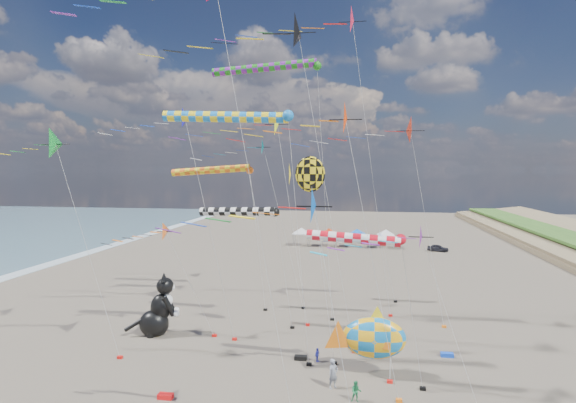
# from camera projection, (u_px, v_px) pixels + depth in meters

# --- Properties ---
(delta_kite_0) EXTENTS (16.12, 2.91, 25.42)m
(delta_kite_0) POSITION_uv_depth(u_px,v_px,m) (289.00, 33.00, 32.84)
(delta_kite_0) COLOR black
(delta_kite_0) RESTS_ON ground
(delta_kite_1) EXTENTS (9.36, 1.69, 13.10)m
(delta_kite_1) POSITION_uv_depth(u_px,v_px,m) (274.00, 213.00, 19.45)
(delta_kite_1) COLOR #0851BC
(delta_kite_1) RESTS_ON ground
(delta_kite_2) EXTENTS (11.17, 2.51, 16.94)m
(delta_kite_2) POSITION_uv_depth(u_px,v_px,m) (54.00, 146.00, 32.32)
(delta_kite_2) COLOR #129930
(delta_kite_2) RESTS_ON ground
(delta_kite_3) EXTENTS (12.74, 2.51, 19.13)m
(delta_kite_3) POSITION_uv_depth(u_px,v_px,m) (261.00, 125.00, 38.95)
(delta_kite_3) COLOR #E4F920
(delta_kite_3) RESTS_ON ground
(delta_kite_4) EXTENTS (16.26, 2.74, 28.42)m
(delta_kite_4) POSITION_uv_depth(u_px,v_px,m) (335.00, 27.00, 41.08)
(delta_kite_4) COLOR red
(delta_kite_4) RESTS_ON ground
(delta_kite_5) EXTENTS (10.54, 2.17, 17.87)m
(delta_kite_5) POSITION_uv_depth(u_px,v_px,m) (326.00, 122.00, 26.10)
(delta_kite_5) COLOR #F83B09
(delta_kite_5) RESTS_ON ground
(delta_kite_6) EXTENTS (11.30, 1.80, 18.83)m
(delta_kite_6) POSITION_uv_depth(u_px,v_px,m) (166.00, 122.00, 35.84)
(delta_kite_6) COLOR #1816C2
(delta_kite_6) RESTS_ON ground
(delta_kite_8) EXTENTS (13.73, 2.65, 18.53)m
(delta_kite_8) POSITION_uv_depth(u_px,v_px,m) (392.00, 133.00, 38.67)
(delta_kite_8) COLOR red
(delta_kite_8) RESTS_ON ground
(delta_kite_9) EXTENTS (10.08, 1.70, 16.92)m
(delta_kite_9) POSITION_uv_depth(u_px,v_px,m) (259.00, 151.00, 43.98)
(delta_kite_9) COLOR #10BFBA
(delta_kite_9) RESTS_ON ground
(delta_kite_10) EXTENTS (7.97, 1.68, 9.64)m
(delta_kite_10) POSITION_uv_depth(u_px,v_px,m) (172.00, 234.00, 36.95)
(delta_kite_10) COLOR orange
(delta_kite_10) RESTS_ON ground
(delta_kite_11) EXTENTS (9.16, 1.59, 10.65)m
(delta_kite_11) POSITION_uv_depth(u_px,v_px,m) (405.00, 245.00, 25.65)
(delta_kite_11) COLOR #781D8D
(delta_kite_11) RESTS_ON ground
(windsock_0) EXTENTS (7.70, 0.71, 6.96)m
(windsock_0) POSITION_uv_depth(u_px,v_px,m) (356.00, 239.00, 46.76)
(windsock_0) COLOR red
(windsock_0) RESTS_ON ground
(windsock_1) EXTENTS (7.50, 0.69, 9.80)m
(windsock_1) POSITION_uv_depth(u_px,v_px,m) (359.00, 239.00, 27.97)
(windsock_1) COLOR red
(windsock_1) RESTS_ON ground
(windsock_2) EXTENTS (10.49, 0.79, 17.80)m
(windsock_2) POSITION_uv_depth(u_px,v_px,m) (231.00, 118.00, 31.15)
(windsock_2) COLOR blue
(windsock_2) RESTS_ON ground
(windsock_3) EXTENTS (8.45, 0.77, 10.51)m
(windsock_3) POSITION_uv_depth(u_px,v_px,m) (241.00, 212.00, 38.88)
(windsock_3) COLOR black
(windsock_3) RESTS_ON ground
(windsock_4) EXTENTS (11.27, 0.80, 23.32)m
(windsock_4) POSITION_uv_depth(u_px,v_px,m) (269.00, 69.00, 40.33)
(windsock_4) COLOR #1B8518
(windsock_4) RESTS_ON ground
(windsock_5) EXTENTS (9.53, 0.74, 14.07)m
(windsock_5) POSITION_uv_depth(u_px,v_px,m) (214.00, 171.00, 43.68)
(windsock_5) COLOR orange
(windsock_5) RESTS_ON ground
(angelfish_kite) EXTENTS (3.74, 3.02, 14.74)m
(angelfish_kite) POSITION_uv_depth(u_px,v_px,m) (307.00, 176.00, 33.05)
(angelfish_kite) COLOR yellow
(angelfish_kite) RESTS_ON ground
(cat_inflatable) EXTENTS (4.22, 3.21, 5.11)m
(cat_inflatable) POSITION_uv_depth(u_px,v_px,m) (157.00, 305.00, 37.22)
(cat_inflatable) COLOR black
(cat_inflatable) RESTS_ON ground
(fish_inflatable) EXTENTS (5.69, 2.61, 4.71)m
(fish_inflatable) POSITION_uv_depth(u_px,v_px,m) (373.00, 338.00, 29.88)
(fish_inflatable) COLOR #1377BF
(fish_inflatable) RESTS_ON ground
(person_adult) EXTENTS (0.81, 0.77, 1.86)m
(person_adult) POSITION_uv_depth(u_px,v_px,m) (333.00, 374.00, 28.19)
(person_adult) COLOR gray
(person_adult) RESTS_ON ground
(child_green) EXTENTS (0.61, 0.48, 1.26)m
(child_green) POSITION_uv_depth(u_px,v_px,m) (356.00, 392.00, 26.52)
(child_green) COLOR #26874D
(child_green) RESTS_ON ground
(child_blue) EXTENTS (0.47, 0.63, 1.00)m
(child_blue) POSITION_uv_depth(u_px,v_px,m) (317.00, 355.00, 32.11)
(child_blue) COLOR #2F36BB
(child_blue) RESTS_ON ground
(kite_bag_0) EXTENTS (0.90, 0.44, 0.30)m
(kite_bag_0) POSITION_uv_depth(u_px,v_px,m) (166.00, 396.00, 26.93)
(kite_bag_0) COLOR red
(kite_bag_0) RESTS_ON ground
(kite_bag_1) EXTENTS (0.90, 0.44, 0.30)m
(kite_bag_1) POSITION_uv_depth(u_px,v_px,m) (447.00, 355.00, 32.97)
(kite_bag_1) COLOR blue
(kite_bag_1) RESTS_ON ground
(kite_bag_2) EXTENTS (0.90, 0.44, 0.30)m
(kite_bag_2) POSITION_uv_depth(u_px,v_px,m) (301.00, 358.00, 32.44)
(kite_bag_2) COLOR black
(kite_bag_2) RESTS_ON ground
(tent_row) EXTENTS (19.20, 4.20, 3.80)m
(tent_row) POSITION_uv_depth(u_px,v_px,m) (343.00, 229.00, 80.06)
(tent_row) COLOR silver
(tent_row) RESTS_ON ground
(parked_car) EXTENTS (3.66, 2.24, 1.16)m
(parked_car) POSITION_uv_depth(u_px,v_px,m) (438.00, 248.00, 75.70)
(parked_car) COLOR #26262D
(parked_car) RESTS_ON ground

